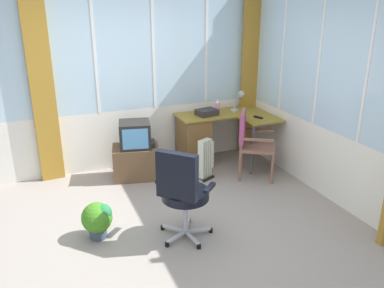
{
  "coord_description": "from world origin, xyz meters",
  "views": [
    {
      "loc": [
        -1.26,
        -3.61,
        2.41
      ],
      "look_at": [
        0.36,
        0.36,
        0.84
      ],
      "focal_mm": 37.2,
      "sensor_mm": 36.0,
      "label": 1
    }
  ],
  "objects": [
    {
      "name": "ground",
      "position": [
        0.0,
        0.0,
        -0.03
      ],
      "size": [
        5.15,
        4.93,
        0.06
      ],
      "primitive_type": "cube",
      "color": "gray"
    },
    {
      "name": "north_window_panel",
      "position": [
        0.0,
        1.99,
        1.39
      ],
      "size": [
        4.15,
        0.07,
        2.77
      ],
      "color": "silver",
      "rests_on": "ground"
    },
    {
      "name": "east_window_panel",
      "position": [
        2.1,
        0.0,
        1.39
      ],
      "size": [
        0.07,
        3.93,
        2.77
      ],
      "color": "silver",
      "rests_on": "ground"
    },
    {
      "name": "curtain_north_left",
      "position": [
        -1.14,
        1.91,
        1.34
      ],
      "size": [
        0.31,
        0.09,
        2.67
      ],
      "primitive_type": "cube",
      "rotation": [
        0.0,
        0.0,
        0.06
      ],
      "color": "#A37527",
      "rests_on": "ground"
    },
    {
      "name": "curtain_corner",
      "position": [
        1.97,
        1.86,
        1.34
      ],
      "size": [
        0.31,
        0.08,
        2.67
      ],
      "primitive_type": "cube",
      "rotation": [
        0.0,
        0.0,
        -0.03
      ],
      "color": "#A37527",
      "rests_on": "ground"
    },
    {
      "name": "desk",
      "position": [
        1.0,
        1.65,
        0.42
      ],
      "size": [
        1.37,
        1.0,
        0.77
      ],
      "color": "olive",
      "rests_on": "ground"
    },
    {
      "name": "desk_lamp",
      "position": [
        1.7,
        1.67,
        0.97
      ],
      "size": [
        0.22,
        0.19,
        0.33
      ],
      "color": "#B2B7BC",
      "rests_on": "desk"
    },
    {
      "name": "tv_remote",
      "position": [
        1.76,
        1.22,
        0.78
      ],
      "size": [
        0.09,
        0.16,
        0.02
      ],
      "primitive_type": "cube",
      "rotation": [
        0.0,
        0.0,
        0.34
      ],
      "color": "black",
      "rests_on": "desk"
    },
    {
      "name": "spray_bottle",
      "position": [
        1.33,
        1.7,
        0.87
      ],
      "size": [
        0.06,
        0.06,
        0.22
      ],
      "color": "pink",
      "rests_on": "desk"
    },
    {
      "name": "paper_tray",
      "position": [
        1.12,
        1.64,
        0.81
      ],
      "size": [
        0.34,
        0.28,
        0.09
      ],
      "primitive_type": "cube",
      "rotation": [
        0.0,
        0.0,
        0.19
      ],
      "color": "#2D292A",
      "rests_on": "desk"
    },
    {
      "name": "wooden_armchair",
      "position": [
        1.46,
        0.96,
        0.6
      ],
      "size": [
        0.67,
        0.66,
        0.96
      ],
      "color": "#845B48",
      "rests_on": "ground"
    },
    {
      "name": "office_chair",
      "position": [
        0.02,
        -0.21,
        0.59
      ],
      "size": [
        0.61,
        0.6,
        1.02
      ],
      "color": "#B7B7BF",
      "rests_on": "ground"
    },
    {
      "name": "tv_on_stand",
      "position": [
        -0.02,
        1.52,
        0.37
      ],
      "size": [
        0.72,
        0.57,
        0.82
      ],
      "color": "brown",
      "rests_on": "ground"
    },
    {
      "name": "space_heater",
      "position": [
        0.88,
        1.11,
        0.3
      ],
      "size": [
        0.29,
        0.25,
        0.58
      ],
      "color": "silver",
      "rests_on": "ground"
    },
    {
      "name": "potted_plant",
      "position": [
        -0.8,
        0.16,
        0.23
      ],
      "size": [
        0.33,
        0.33,
        0.4
      ],
      "color": "#394754",
      "rests_on": "ground"
    }
  ]
}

